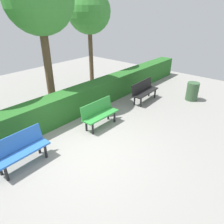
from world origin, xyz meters
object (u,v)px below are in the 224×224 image
Objects in this scene: tree_mid at (39,0)px; trash_bin at (192,91)px; bench_green at (99,113)px; bench_blue at (20,149)px; tree_near at (89,12)px; bench_black at (144,90)px.

tree_mid is 6.88m from trash_bin.
bench_blue is (2.71, -0.12, 0.00)m from bench_green.
tree_near is 5.73× the size of trash_bin.
tree_near reaches higher than bench_blue.
bench_black is 5.11m from tree_mid.
bench_black is 5.48m from bench_blue.
bench_blue is 7.12m from trash_bin.
bench_blue is at bearing -13.18° from trash_bin.
bench_black is 2.77m from bench_green.
bench_black is 4.44m from tree_near.
trash_bin is at bearing 130.82° from bench_black.
bench_blue is 7.14m from tree_near.
tree_mid reaches higher than bench_black.
bench_green is at bearing -19.63° from trash_bin.
trash_bin is (-1.28, 4.85, -3.03)m from tree_near.
tree_mid is at bearing 11.66° from tree_near.
tree_near is (-5.65, -3.22, 2.94)m from bench_blue.
bench_blue is (5.48, -0.10, -0.00)m from bench_black.
tree_mid is (-2.77, -2.63, 3.37)m from bench_blue.
tree_mid is at bearing -138.68° from bench_blue.
tree_near is at bearing -168.34° from tree_mid.
trash_bin is (-4.16, 4.25, -3.46)m from tree_mid.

